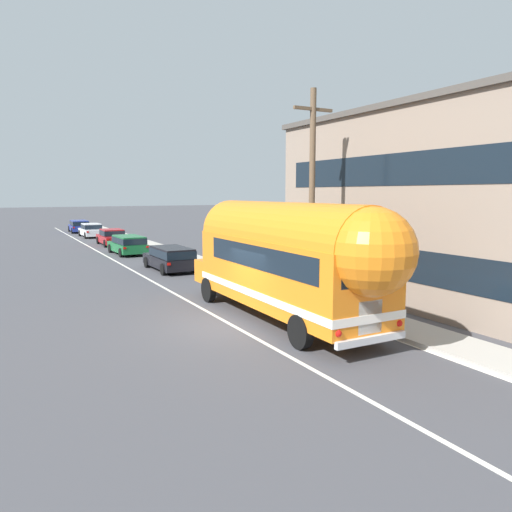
{
  "coord_description": "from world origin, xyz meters",
  "views": [
    {
      "loc": [
        -6.86,
        -14.24,
        4.43
      ],
      "look_at": [
        1.74,
        1.54,
        2.08
      ],
      "focal_mm": 33.86,
      "sensor_mm": 36.0,
      "label": 1
    }
  ],
  "objects_px": {
    "car_lead": "(171,257)",
    "painted_bus": "(290,257)",
    "car_second": "(128,244)",
    "car_third": "(112,236)",
    "utility_pole": "(312,193)",
    "car_fourth": "(91,230)",
    "car_fifth": "(79,225)"
  },
  "relations": [
    {
      "from": "car_fourth",
      "to": "car_fifth",
      "type": "bearing_deg",
      "value": 91.58
    },
    {
      "from": "utility_pole",
      "to": "car_third",
      "type": "xyz_separation_m",
      "value": [
        -2.51,
        25.81,
        -3.68
      ]
    },
    {
      "from": "utility_pole",
      "to": "painted_bus",
      "type": "relative_size",
      "value": 0.75
    },
    {
      "from": "car_lead",
      "to": "utility_pole",
      "type": "bearing_deg",
      "value": -76.18
    },
    {
      "from": "car_fifth",
      "to": "car_second",
      "type": "bearing_deg",
      "value": -89.97
    },
    {
      "from": "car_second",
      "to": "car_third",
      "type": "xyz_separation_m",
      "value": [
        0.34,
        7.02,
        -0.05
      ]
    },
    {
      "from": "car_fifth",
      "to": "painted_bus",
      "type": "bearing_deg",
      "value": -89.69
    },
    {
      "from": "painted_bus",
      "to": "car_lead",
      "type": "xyz_separation_m",
      "value": [
        0.1,
        12.77,
        -1.51
      ]
    },
    {
      "from": "car_fourth",
      "to": "car_fifth",
      "type": "distance_m",
      "value": 6.58
    },
    {
      "from": "car_third",
      "to": "car_lead",
      "type": "bearing_deg",
      "value": -90.08
    },
    {
      "from": "car_third",
      "to": "car_fifth",
      "type": "distance_m",
      "value": 15.33
    },
    {
      "from": "car_lead",
      "to": "car_second",
      "type": "xyz_separation_m",
      "value": [
        -0.32,
        8.53,
        -0.0
      ]
    },
    {
      "from": "painted_bus",
      "to": "car_fifth",
      "type": "distance_m",
      "value": 43.67
    },
    {
      "from": "utility_pole",
      "to": "car_second",
      "type": "height_order",
      "value": "utility_pole"
    },
    {
      "from": "utility_pole",
      "to": "car_fourth",
      "type": "xyz_separation_m",
      "value": [
        -2.68,
        34.56,
        -3.68
      ]
    },
    {
      "from": "car_second",
      "to": "painted_bus",
      "type": "bearing_deg",
      "value": -89.4
    },
    {
      "from": "car_third",
      "to": "painted_bus",
      "type": "bearing_deg",
      "value": -90.25
    },
    {
      "from": "utility_pole",
      "to": "car_lead",
      "type": "xyz_separation_m",
      "value": [
        -2.53,
        10.27,
        -3.63
      ]
    },
    {
      "from": "utility_pole",
      "to": "car_second",
      "type": "xyz_separation_m",
      "value": [
        -2.85,
        18.8,
        -3.63
      ]
    },
    {
      "from": "car_lead",
      "to": "car_third",
      "type": "xyz_separation_m",
      "value": [
        0.02,
        15.54,
        -0.05
      ]
    },
    {
      "from": "car_second",
      "to": "car_third",
      "type": "bearing_deg",
      "value": 87.2
    },
    {
      "from": "car_second",
      "to": "car_third",
      "type": "relative_size",
      "value": 0.96
    },
    {
      "from": "car_fourth",
      "to": "car_fifth",
      "type": "relative_size",
      "value": 1.01
    },
    {
      "from": "car_lead",
      "to": "painted_bus",
      "type": "bearing_deg",
      "value": -90.45
    },
    {
      "from": "painted_bus",
      "to": "car_fourth",
      "type": "height_order",
      "value": "painted_bus"
    },
    {
      "from": "utility_pole",
      "to": "car_lead",
      "type": "height_order",
      "value": "utility_pole"
    },
    {
      "from": "utility_pole",
      "to": "car_fourth",
      "type": "relative_size",
      "value": 1.82
    },
    {
      "from": "car_fourth",
      "to": "car_lead",
      "type": "bearing_deg",
      "value": -89.65
    },
    {
      "from": "painted_bus",
      "to": "car_second",
      "type": "bearing_deg",
      "value": 90.6
    },
    {
      "from": "car_lead",
      "to": "car_fourth",
      "type": "bearing_deg",
      "value": 90.35
    },
    {
      "from": "utility_pole",
      "to": "car_fifth",
      "type": "height_order",
      "value": "utility_pole"
    },
    {
      "from": "car_third",
      "to": "car_fourth",
      "type": "distance_m",
      "value": 8.75
    }
  ]
}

